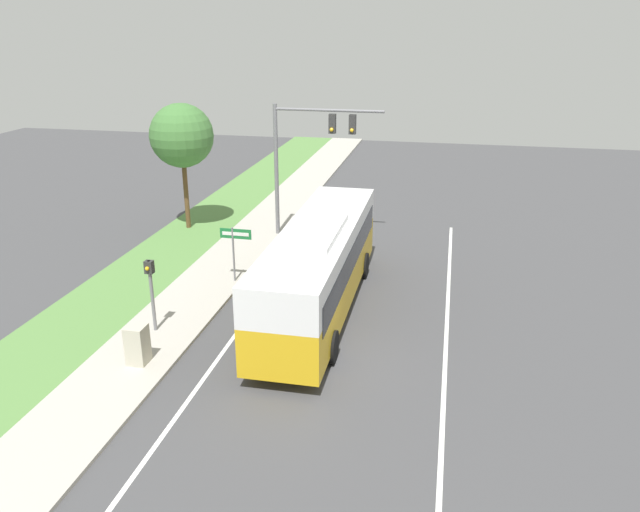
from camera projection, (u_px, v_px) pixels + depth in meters
ground_plane at (331, 362)px, 19.98m from camera, size 80.00×80.00×0.00m
sidewalk at (152, 341)px, 21.16m from camera, size 2.80×80.00×0.12m
grass_verge at (67, 332)px, 21.78m from camera, size 3.60×80.00×0.10m
lane_divider_near at (224, 350)px, 20.67m from camera, size 0.14×30.00×0.01m
lane_divider_far at (445, 374)px, 19.28m from camera, size 0.14×30.00×0.01m
bus at (319, 262)px, 22.85m from camera, size 2.64×11.71×3.53m
signal_gantry at (307, 146)px, 29.90m from camera, size 5.33×0.41×6.60m
pedestrian_signal at (151, 284)px, 21.18m from camera, size 0.28×0.34×2.70m
street_sign at (235, 244)px, 25.37m from camera, size 1.32×0.08×2.44m
utility_cabinet at (137, 345)px, 19.48m from camera, size 0.60×0.62×1.27m
roadside_tree at (182, 136)px, 31.10m from camera, size 3.20×3.20×6.41m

